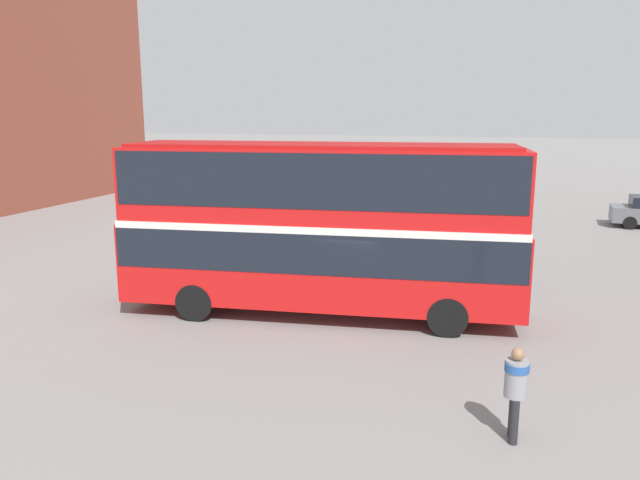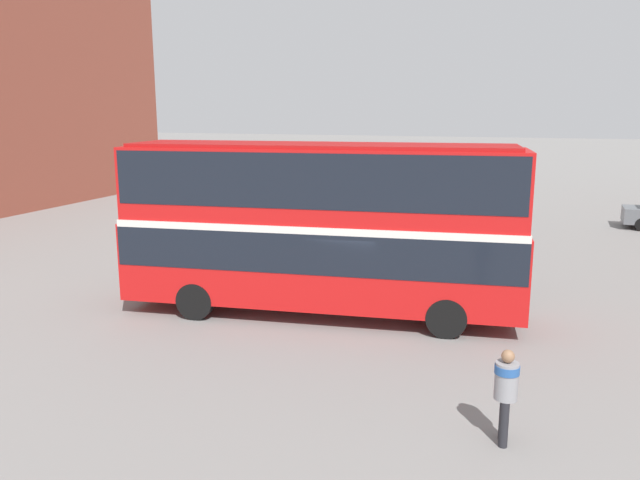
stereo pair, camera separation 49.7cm
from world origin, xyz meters
name	(u,v)px [view 2 (the right image)]	position (x,y,z in m)	size (l,w,h in m)	color
ground_plane	(340,317)	(0.00, 0.00, 0.00)	(240.00, 240.00, 0.00)	gray
double_decker_bus	(320,219)	(-0.61, 0.03, 2.81)	(11.42, 3.79, 4.91)	red
pedestrian_foreground	(506,387)	(4.75, -5.62, 1.08)	(0.46, 0.46, 1.76)	#232328
parked_car_kerb_far	(399,214)	(-1.00, 13.20, 0.83)	(4.51, 2.57, 1.67)	black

